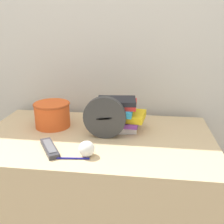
% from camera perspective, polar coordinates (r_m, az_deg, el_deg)
% --- Properties ---
extents(wall_back, '(6.00, 0.04, 2.40)m').
position_cam_1_polar(wall_back, '(1.60, -1.00, 15.82)').
color(wall_back, beige).
rests_on(wall_back, ground_plane).
extents(desk, '(1.16, 0.67, 0.75)m').
position_cam_1_polar(desk, '(1.50, -3.18, -18.41)').
color(desk, tan).
rests_on(desk, ground_plane).
extents(desk_clock, '(0.21, 0.04, 0.21)m').
position_cam_1_polar(desk_clock, '(1.25, -1.63, -1.23)').
color(desk_clock, '#333333').
rests_on(desk_clock, desk).
extents(book_stack, '(0.26, 0.20, 0.17)m').
position_cam_1_polar(book_stack, '(1.36, 1.45, -0.49)').
color(book_stack, white).
rests_on(book_stack, desk).
extents(basket, '(0.19, 0.19, 0.13)m').
position_cam_1_polar(basket, '(1.43, -12.87, -0.36)').
color(basket, '#E05623').
rests_on(basket, desk).
extents(tv_remote, '(0.14, 0.18, 0.02)m').
position_cam_1_polar(tv_remote, '(1.20, -13.42, -7.63)').
color(tv_remote, '#333338').
rests_on(tv_remote, desk).
extents(crumpled_paper_ball, '(0.07, 0.07, 0.07)m').
position_cam_1_polar(crumpled_paper_ball, '(1.11, -5.68, -7.97)').
color(crumpled_paper_ball, white).
rests_on(crumpled_paper_ball, desk).
extents(pen, '(0.15, 0.02, 0.01)m').
position_cam_1_polar(pen, '(1.11, -8.76, -9.93)').
color(pen, navy).
rests_on(pen, desk).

